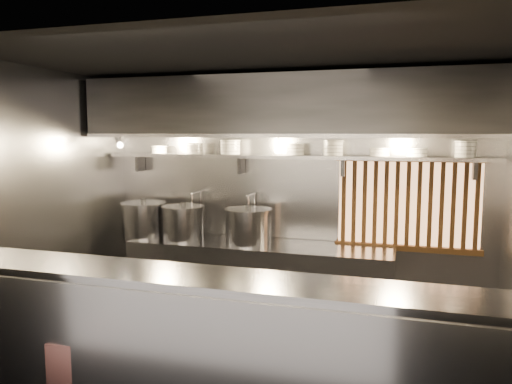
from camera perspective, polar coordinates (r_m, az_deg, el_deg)
The scene contains 25 objects.
floor at distance 4.88m, azimuth -0.17°, elevation -19.37°, with size 4.50×4.50×0.00m, color black.
ceiling at distance 4.43m, azimuth -0.18°, elevation 15.23°, with size 4.50×4.50×0.00m, color black.
wall_back at distance 5.87m, azimuth 4.19°, elevation -0.57°, with size 4.50×4.50×0.00m, color gray.
wall_left at distance 5.54m, azimuth -23.01°, elevation -1.54°, with size 3.00×3.00×0.00m, color gray.
serving_counter at distance 3.82m, azimuth -4.67°, elevation -17.75°, with size 4.50×0.56×1.13m.
cooking_bench at distance 5.80m, azimuth 0.34°, elevation -10.26°, with size 3.00×0.70×0.90m, color #939398.
bowl_shelf at distance 5.66m, azimuth 3.82°, elevation 4.03°, with size 4.40×0.34×0.04m, color #939398.
exhaust_hood at distance 5.44m, azimuth 3.32°, elevation 9.66°, with size 4.40×0.81×0.65m.
wood_screen at distance 5.68m, azimuth 16.96°, elevation -1.30°, with size 1.56×0.09×1.04m.
faucet_left at distance 6.12m, azimuth -6.65°, elevation -1.18°, with size 0.04×0.30×0.50m.
faucet_right at distance 5.88m, azimuth -0.39°, elevation -1.47°, with size 0.04×0.30×0.50m.
heat_lamp at distance 5.96m, azimuth -15.40°, elevation 5.75°, with size 0.25×0.35×0.20m.
pendant_bulb at distance 5.56m, azimuth 2.54°, elevation 4.84°, with size 0.09×0.09×0.19m.
stock_pot_left at distance 6.19m, azimuth -12.71°, elevation -3.06°, with size 0.67×0.67×0.46m.
stock_pot_mid at distance 5.92m, azimuth -8.32°, elevation -3.48°, with size 0.66×0.66×0.44m.
stock_pot_right at distance 5.65m, azimuth -0.88°, elevation -3.91°, with size 0.67×0.67×0.44m.
red_placard at distance 4.21m, azimuth -21.37°, elevation -18.12°, with size 0.25×0.02×0.34m, color #AC1412.
bowl_stack_0 at distance 6.24m, azimuth -11.00°, elevation 4.79°, with size 0.20×0.20×0.09m.
bowl_stack_1 at distance 6.03m, azimuth -6.99°, elevation 4.98°, with size 0.21×0.21×0.13m.
bowl_stack_2 at distance 5.86m, azimuth -2.95°, elevation 5.16°, with size 0.24×0.24×0.17m.
bowl_stack_3 at distance 5.64m, azimuth 4.52°, elevation 4.89°, with size 0.22×0.22×0.13m.
bowl_stack_4 at distance 5.56m, azimuth 8.83°, elevation 5.00°, with size 0.23×0.23×0.17m.
bowl_stack_5 at distance 5.51m, azimuth 13.97°, elevation 4.47°, with size 0.23×0.23×0.09m.
bowl_stack_6 at distance 5.50m, azimuth 17.88°, elevation 4.34°, with size 0.23×0.23×0.09m.
bowl_stack_7 at distance 5.53m, azimuth 22.82°, elevation 4.54°, with size 0.22×0.22×0.17m.
Camera 1 is at (1.30, -4.18, 2.15)m, focal length 35.00 mm.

